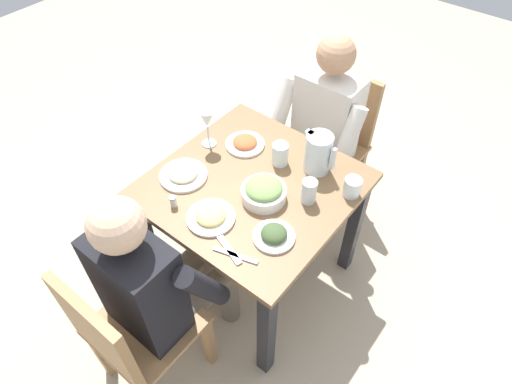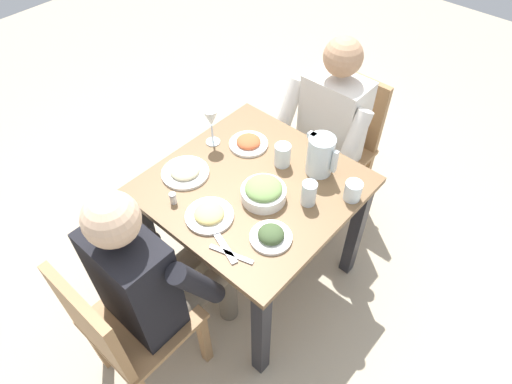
% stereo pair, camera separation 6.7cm
% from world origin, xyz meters
% --- Properties ---
extents(ground_plane, '(8.00, 8.00, 0.00)m').
position_xyz_m(ground_plane, '(0.00, 0.00, 0.00)').
color(ground_plane, tan).
extents(dining_table, '(0.85, 0.85, 0.73)m').
position_xyz_m(dining_table, '(0.00, 0.00, 0.60)').
color(dining_table, brown).
rests_on(dining_table, ground_plane).
extents(chair_near, '(0.40, 0.40, 0.86)m').
position_xyz_m(chair_near, '(-0.02, -0.76, 0.48)').
color(chair_near, '#997047').
rests_on(chair_near, ground_plane).
extents(chair_far, '(0.40, 0.40, 0.86)m').
position_xyz_m(chair_far, '(-0.02, 0.76, 0.48)').
color(chair_far, '#997047').
rests_on(chair_far, ground_plane).
extents(diner_near, '(0.48, 0.53, 1.15)m').
position_xyz_m(diner_near, '(-0.02, -0.56, 0.63)').
color(diner_near, black).
rests_on(diner_near, ground_plane).
extents(diner_far, '(0.48, 0.53, 1.15)m').
position_xyz_m(diner_far, '(-0.02, 0.56, 0.63)').
color(diner_far, silver).
rests_on(diner_far, ground_plane).
extents(water_pitcher, '(0.16, 0.12, 0.19)m').
position_xyz_m(water_pitcher, '(0.17, 0.26, 0.82)').
color(water_pitcher, silver).
rests_on(water_pitcher, dining_table).
extents(salad_bowl, '(0.19, 0.19, 0.09)m').
position_xyz_m(salad_bowl, '(0.09, -0.04, 0.77)').
color(salad_bowl, white).
rests_on(salad_bowl, dining_table).
extents(plate_fries, '(0.20, 0.20, 0.05)m').
position_xyz_m(plate_fries, '(-0.01, -0.26, 0.74)').
color(plate_fries, white).
rests_on(plate_fries, dining_table).
extents(plate_rice_curry, '(0.19, 0.19, 0.04)m').
position_xyz_m(plate_rice_curry, '(-0.19, 0.18, 0.74)').
color(plate_rice_curry, white).
rests_on(plate_rice_curry, dining_table).
extents(plate_beans, '(0.22, 0.22, 0.04)m').
position_xyz_m(plate_beans, '(-0.27, -0.16, 0.74)').
color(plate_beans, white).
rests_on(plate_beans, dining_table).
extents(plate_dolmas, '(0.17, 0.17, 0.06)m').
position_xyz_m(plate_dolmas, '(0.25, -0.18, 0.74)').
color(plate_dolmas, white).
rests_on(plate_dolmas, dining_table).
extents(water_glass_far_left, '(0.07, 0.07, 0.11)m').
position_xyz_m(water_glass_far_left, '(0.25, 0.07, 0.78)').
color(water_glass_far_left, silver).
rests_on(water_glass_far_left, dining_table).
extents(water_glass_center, '(0.08, 0.08, 0.09)m').
position_xyz_m(water_glass_center, '(0.37, 0.22, 0.77)').
color(water_glass_center, silver).
rests_on(water_glass_center, dining_table).
extents(water_glass_by_pitcher, '(0.08, 0.08, 0.11)m').
position_xyz_m(water_glass_by_pitcher, '(0.01, 0.18, 0.78)').
color(water_glass_by_pitcher, silver).
rests_on(water_glass_by_pitcher, dining_table).
extents(wine_glass, '(0.08, 0.08, 0.20)m').
position_xyz_m(wine_glass, '(-0.33, 0.08, 0.87)').
color(wine_glass, silver).
rests_on(wine_glass, dining_table).
extents(salt_shaker, '(0.03, 0.03, 0.05)m').
position_xyz_m(salt_shaker, '(-0.18, -0.31, 0.75)').
color(salt_shaker, white).
rests_on(salt_shaker, dining_table).
extents(fork_near, '(0.17, 0.08, 0.01)m').
position_xyz_m(fork_near, '(0.15, -0.33, 0.73)').
color(fork_near, silver).
rests_on(fork_near, dining_table).
extents(knife_near, '(0.18, 0.07, 0.01)m').
position_xyz_m(knife_near, '(0.19, -0.34, 0.73)').
color(knife_near, silver).
rests_on(knife_near, dining_table).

